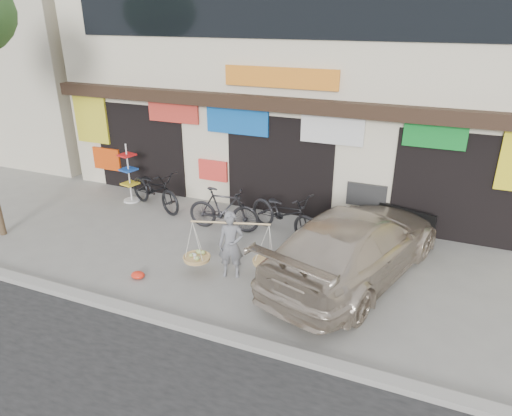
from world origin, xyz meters
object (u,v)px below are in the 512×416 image
at_px(bike_1, 224,209).
at_px(bike_2, 284,213).
at_px(bike_0, 155,189).
at_px(display_rack, 129,179).
at_px(suv, 355,244).
at_px(street_vendor, 231,248).

distance_m(bike_1, bike_2, 1.55).
bearing_deg(bike_2, bike_0, 110.52).
bearing_deg(bike_1, display_rack, 72.55).
xyz_separation_m(suv, display_rack, (-6.95, 1.64, -0.03)).
height_order(bike_2, display_rack, display_rack).
height_order(bike_1, display_rack, display_rack).
xyz_separation_m(bike_1, display_rack, (-3.42, 0.70, 0.14)).
relative_size(street_vendor, display_rack, 1.13).
bearing_deg(bike_2, bike_1, 126.47).
bearing_deg(suv, street_vendor, 40.11).
distance_m(street_vendor, suv, 2.60).
distance_m(street_vendor, bike_1, 2.27).
height_order(suv, display_rack, display_rack).
height_order(bike_0, display_rack, display_rack).
height_order(bike_1, suv, suv).
relative_size(street_vendor, bike_1, 1.04).
bearing_deg(suv, display_rack, 3.77).
bearing_deg(bike_2, suv, -99.74).
xyz_separation_m(bike_0, suv, (5.97, -1.47, 0.16)).
relative_size(bike_0, bike_2, 1.00).
distance_m(bike_1, suv, 3.66).
distance_m(bike_0, bike_1, 2.49).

